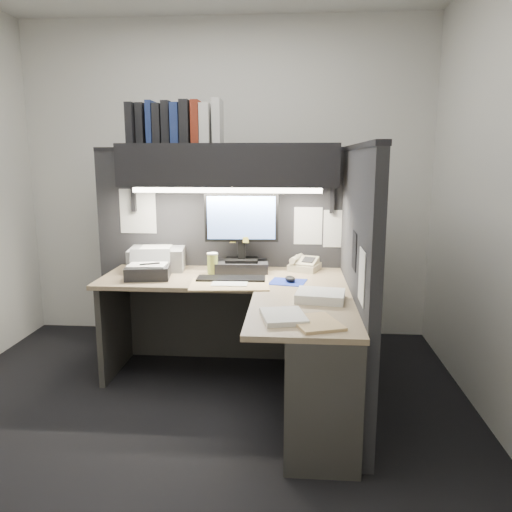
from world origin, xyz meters
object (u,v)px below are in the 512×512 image
object	(u,v)px
monitor	(242,241)
telephone	(305,265)
notebook_stack	(148,272)
printer	(157,258)
coffee_cup	(213,264)
keyboard	(231,279)
desk	(264,345)
overhead_shelf	(229,165)

from	to	relation	value
monitor	telephone	bearing A→B (deg)	5.16
notebook_stack	printer	bearing A→B (deg)	92.79
coffee_cup	notebook_stack	bearing A→B (deg)	-158.42
telephone	coffee_cup	size ratio (longest dim) A/B	1.47
notebook_stack	keyboard	bearing A→B (deg)	-2.86
telephone	coffee_cup	world-z (taller)	coffee_cup
telephone	coffee_cup	xyz separation A→B (m)	(-0.66, -0.16, 0.03)
desk	telephone	bearing A→B (deg)	72.49
monitor	notebook_stack	bearing A→B (deg)	-161.27
coffee_cup	overhead_shelf	bearing A→B (deg)	45.47
telephone	keyboard	bearing A→B (deg)	-124.75
monitor	printer	bearing A→B (deg)	172.71
overhead_shelf	monitor	distance (m)	0.55
keyboard	coffee_cup	xyz separation A→B (m)	(-0.16, 0.20, 0.06)
coffee_cup	printer	world-z (taller)	printer
overhead_shelf	monitor	size ratio (longest dim) A/B	2.70
telephone	printer	bearing A→B (deg)	-158.51
notebook_stack	monitor	bearing A→B (deg)	22.22
overhead_shelf	keyboard	size ratio (longest dim) A/B	3.35
overhead_shelf	printer	bearing A→B (deg)	178.08
printer	monitor	bearing A→B (deg)	-11.23
coffee_cup	telephone	bearing A→B (deg)	13.41
monitor	telephone	xyz separation A→B (m)	(0.46, 0.07, -0.19)
monitor	keyboard	xyz separation A→B (m)	(-0.04, -0.29, -0.22)
monitor	coffee_cup	bearing A→B (deg)	-159.95
desk	overhead_shelf	world-z (taller)	overhead_shelf
overhead_shelf	desk	bearing A→B (deg)	-68.21
overhead_shelf	telephone	bearing A→B (deg)	4.75
desk	notebook_stack	distance (m)	1.02
monitor	coffee_cup	world-z (taller)	monitor
overhead_shelf	notebook_stack	bearing A→B (deg)	-152.36
monitor	printer	xyz separation A→B (m)	(-0.64, 0.04, -0.15)
keyboard	printer	size ratio (longest dim) A/B	1.15
telephone	coffee_cup	bearing A→B (deg)	-146.52
overhead_shelf	notebook_stack	world-z (taller)	overhead_shelf
monitor	notebook_stack	world-z (taller)	monitor
desk	printer	xyz separation A→B (m)	(-0.85, 0.77, 0.37)
overhead_shelf	keyboard	bearing A→B (deg)	-81.09
printer	notebook_stack	xyz separation A→B (m)	(0.01, -0.30, -0.04)
telephone	monitor	bearing A→B (deg)	-151.29
desk	coffee_cup	world-z (taller)	coffee_cup
telephone	notebook_stack	world-z (taller)	notebook_stack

